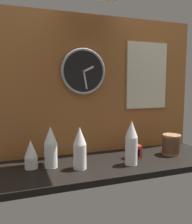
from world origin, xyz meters
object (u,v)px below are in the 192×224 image
Objects in this scene: cup_stack_center_right at (131,143)px; cup_stack_center_left at (80,148)px; bowl_stack_far_right at (171,144)px; cup_stack_far_left at (31,154)px; menu_board at (147,76)px; cup_stack_left at (51,147)px; wall_clock at (83,72)px; napkin_dispenser at (134,152)px.

cup_stack_center_right is 0.35m from cup_stack_center_left.
cup_stack_center_right is 1.92× the size of bowl_stack_far_right.
menu_board is (0.96, 0.20, 0.51)m from cup_stack_far_left.
wall_clock reaches higher than cup_stack_left.
cup_stack_center_right reaches higher than cup_stack_center_left.
wall_clock is 3.53× the size of napkin_dispenser.
cup_stack_center_right is at bearing -13.84° from cup_stack_left.
menu_board is (0.83, 0.22, 0.47)m from cup_stack_left.
menu_board reaches higher than cup_stack_left.
cup_stack_center_right is 0.53× the size of menu_board.
cup_stack_center_right is at bearing -6.79° from cup_stack_center_left.
wall_clock reaches higher than cup_stack_center_left.
bowl_stack_far_right is 0.32m from napkin_dispenser.
menu_board is (0.55, 0.01, -0.03)m from wall_clock.
menu_board is (-0.08, 0.25, 0.52)m from bowl_stack_far_right.
cup_stack_far_left is 0.31m from cup_stack_center_left.
cup_stack_far_left reaches higher than napkin_dispenser.
cup_stack_left is 0.91m from bowl_stack_far_right.
cup_stack_center_right is 1.10× the size of cup_stack_left.
wall_clock is 0.55m from menu_board.
bowl_stack_far_right is 0.86m from wall_clock.
bowl_stack_far_right is (0.91, -0.03, -0.05)m from cup_stack_left.
cup_stack_left reaches higher than napkin_dispenser.
bowl_stack_far_right is (0.74, 0.05, -0.05)m from cup_stack_center_left.
napkin_dispenser is at bearing -2.93° from cup_stack_far_left.
cup_stack_center_left reaches higher than napkin_dispenser.
cup_stack_center_left is at bearing -111.57° from wall_clock.
cup_stack_far_left is at bearing -155.12° from wall_clock.
wall_clock reaches higher than cup_stack_center_right.
napkin_dispenser is (0.43, 0.07, -0.09)m from cup_stack_center_left.
menu_board is (0.32, 0.35, 0.45)m from cup_stack_center_right.
cup_stack_far_left is 0.54× the size of wall_clock.
menu_board is at bearing 24.72° from cup_stack_center_left.
bowl_stack_far_right is at bearing 4.25° from cup_stack_center_left.
cup_stack_center_right is at bearing -166.39° from bowl_stack_far_right.
menu_board is at bearing 14.80° from cup_stack_left.
napkin_dispenser is (0.08, 0.11, -0.10)m from cup_stack_center_right.
cup_stack_center_left is at bearing 173.21° from cup_stack_center_right.
wall_clock is at bearing 24.88° from cup_stack_far_left.
bowl_stack_far_right is at bearing -2.90° from cup_stack_far_left.
cup_stack_center_right is 0.41m from bowl_stack_far_right.
cup_stack_center_left is 1.74× the size of bowl_stack_far_right.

